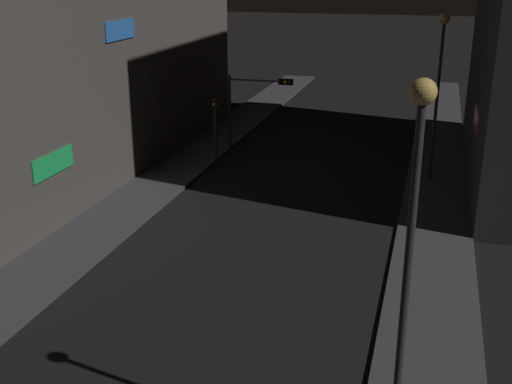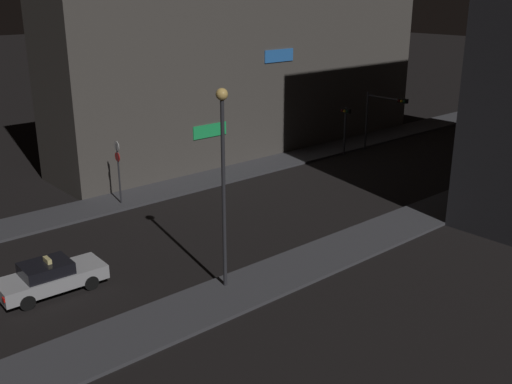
{
  "view_description": "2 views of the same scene",
  "coord_description": "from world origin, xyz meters",
  "px_view_note": "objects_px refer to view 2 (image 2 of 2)",
  "views": [
    {
      "loc": [
        6.25,
        -0.37,
        10.46
      ],
      "look_at": [
        0.46,
        20.15,
        2.88
      ],
      "focal_mm": 44.81,
      "sensor_mm": 36.0,
      "label": 1
    },
    {
      "loc": [
        24.38,
        -3.2,
        12.29
      ],
      "look_at": [
        1.16,
        17.02,
        1.79
      ],
      "focal_mm": 42.0,
      "sensor_mm": 36.0,
      "label": 2
    }
  ],
  "objects_px": {
    "traffic_light_overhead": "(382,111)",
    "street_lamp_near_block": "(223,161)",
    "street_lamp_far_block": "(494,101)",
    "sign_pole_left": "(118,166)",
    "taxi": "(51,277)",
    "traffic_light_left_kerb": "(345,121)"
  },
  "relations": [
    {
      "from": "street_lamp_near_block",
      "to": "street_lamp_far_block",
      "type": "relative_size",
      "value": 1.03
    },
    {
      "from": "traffic_light_overhead",
      "to": "taxi",
      "type": "bearing_deg",
      "value": -80.1
    },
    {
      "from": "street_lamp_far_block",
      "to": "street_lamp_near_block",
      "type": "bearing_deg",
      "value": -90.88
    },
    {
      "from": "traffic_light_left_kerb",
      "to": "street_lamp_near_block",
      "type": "relative_size",
      "value": 0.44
    },
    {
      "from": "traffic_light_left_kerb",
      "to": "street_lamp_far_block",
      "type": "bearing_deg",
      "value": 2.51
    },
    {
      "from": "taxi",
      "to": "street_lamp_far_block",
      "type": "distance_m",
      "value": 27.61
    },
    {
      "from": "traffic_light_overhead",
      "to": "sign_pole_left",
      "type": "height_order",
      "value": "traffic_light_overhead"
    },
    {
      "from": "street_lamp_far_block",
      "to": "taxi",
      "type": "bearing_deg",
      "value": -100.34
    },
    {
      "from": "street_lamp_near_block",
      "to": "sign_pole_left",
      "type": "bearing_deg",
      "value": 171.8
    },
    {
      "from": "traffic_light_left_kerb",
      "to": "street_lamp_near_block",
      "type": "xyz_separation_m",
      "value": [
        11.06,
        -20.42,
        3.02
      ]
    },
    {
      "from": "traffic_light_overhead",
      "to": "street_lamp_near_block",
      "type": "relative_size",
      "value": 0.55
    },
    {
      "from": "taxi",
      "to": "traffic_light_overhead",
      "type": "relative_size",
      "value": 0.97
    },
    {
      "from": "traffic_light_overhead",
      "to": "street_lamp_far_block",
      "type": "relative_size",
      "value": 0.57
    },
    {
      "from": "street_lamp_near_block",
      "to": "street_lamp_far_block",
      "type": "xyz_separation_m",
      "value": [
        0.32,
        20.92,
        -0.0
      ]
    },
    {
      "from": "sign_pole_left",
      "to": "street_lamp_far_block",
      "type": "distance_m",
      "value": 23.15
    },
    {
      "from": "traffic_light_left_kerb",
      "to": "sign_pole_left",
      "type": "bearing_deg",
      "value": -93.75
    },
    {
      "from": "traffic_light_overhead",
      "to": "street_lamp_far_block",
      "type": "distance_m",
      "value": 10.37
    },
    {
      "from": "sign_pole_left",
      "to": "traffic_light_left_kerb",
      "type": "bearing_deg",
      "value": 86.25
    },
    {
      "from": "traffic_light_overhead",
      "to": "street_lamp_near_block",
      "type": "xyz_separation_m",
      "value": [
        9.58,
        -22.96,
        2.3
      ]
    },
    {
      "from": "taxi",
      "to": "traffic_light_overhead",
      "type": "xyz_separation_m",
      "value": [
        -5.02,
        28.77,
        2.66
      ]
    },
    {
      "from": "traffic_light_overhead",
      "to": "street_lamp_far_block",
      "type": "height_order",
      "value": "street_lamp_far_block"
    },
    {
      "from": "sign_pole_left",
      "to": "taxi",
      "type": "bearing_deg",
      "value": -44.42
    }
  ]
}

